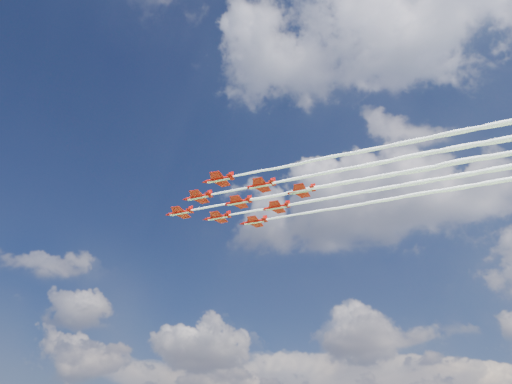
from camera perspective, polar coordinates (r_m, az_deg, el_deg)
jet_lead at (r=144.71m, az=8.69°, el=0.78°), size 104.54×11.93×2.43m
jet_row2_port at (r=137.46m, az=12.07°, el=2.93°), size 104.54×11.93×2.43m
jet_row2_starb at (r=149.68m, az=12.99°, el=0.13°), size 104.54×11.93×2.43m
jet_row3_port at (r=130.94m, az=15.81°, el=5.29°), size 104.54×11.93×2.43m
jet_row3_centre at (r=143.01m, az=16.46°, el=2.16°), size 104.54×11.93×2.43m
jet_row3_starb at (r=155.46m, az=17.00°, el=-0.47°), size 104.54×11.93×2.43m
jet_row4_port at (r=137.11m, az=20.25°, el=4.37°), size 104.54×11.93×2.43m
jet_row4_starb at (r=149.37m, az=20.50°, el=1.45°), size 104.54×11.93×2.43m
jet_tail at (r=144.06m, az=24.28°, el=3.52°), size 104.54×11.93×2.43m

